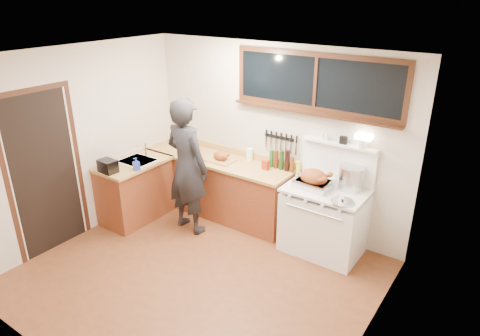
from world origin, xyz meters
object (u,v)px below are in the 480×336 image
Objects in this scene: vintage_stove at (324,219)px; cutting_board at (221,157)px; roast_turkey at (314,180)px; man at (187,167)px.

cutting_board is (-1.68, -0.00, 0.49)m from vintage_stove.
roast_turkey reaches higher than cutting_board.
cutting_board is (0.15, 0.58, -0.02)m from man.
man is at bearing -162.32° from vintage_stove.
vintage_stove is 0.83× the size of man.
man is (-1.83, -0.58, 0.50)m from vintage_stove.
roast_turkey is at bearing -157.09° from vintage_stove.
roast_turkey is at bearing 17.16° from man.
vintage_stove is 3.30× the size of roast_turkey.
roast_turkey is (-0.16, -0.07, 0.53)m from vintage_stove.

